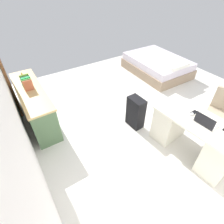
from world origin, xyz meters
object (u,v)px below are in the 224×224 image
at_px(desk, 193,136).
at_px(laptop, 205,122).
at_px(figurine_small, 22,74).
at_px(suitcase_black, 136,113).
at_px(credenza, 35,105).
at_px(bed, 157,65).
at_px(office_chair, 219,116).
at_px(cell_phone_by_mouse, 194,112).
at_px(computer_mouse, 192,114).

xyz_separation_m(desk, laptop, (-0.10, 0.02, 0.41)).
bearing_deg(figurine_small, suitcase_black, -138.18).
xyz_separation_m(credenza, figurine_small, (0.59, 0.00, 0.45)).
height_order(credenza, suitcase_black, credenza).
bearing_deg(bed, desk, 147.03).
relative_size(office_chair, cell_phone_by_mouse, 6.91).
height_order(office_chair, suitcase_black, office_chair).
xyz_separation_m(bed, suitcase_black, (-1.51, 2.08, 0.10)).
bearing_deg(office_chair, bed, -18.74).
bearing_deg(figurine_small, office_chair, -134.91).
xyz_separation_m(bed, cell_phone_by_mouse, (-2.41, 1.60, 0.51)).
bearing_deg(bed, office_chair, 161.26).
bearing_deg(figurine_small, computer_mouse, -143.29).
relative_size(desk, cell_phone_by_mouse, 10.91).
height_order(suitcase_black, figurine_small, figurine_small).
relative_size(suitcase_black, computer_mouse, 6.78).
distance_m(laptop, cell_phone_by_mouse, 0.30).
bearing_deg(desk, laptop, 165.95).
relative_size(computer_mouse, cell_phone_by_mouse, 0.74).
height_order(desk, suitcase_black, desk).
xyz_separation_m(laptop, computer_mouse, (0.26, -0.02, -0.03)).
xyz_separation_m(office_chair, bed, (2.53, -0.86, -0.18)).
distance_m(bed, computer_mouse, 3.00).
bearing_deg(computer_mouse, credenza, 39.24).
bearing_deg(suitcase_black, cell_phone_by_mouse, -154.05).
bearing_deg(laptop, computer_mouse, -4.89).
xyz_separation_m(desk, suitcase_black, (1.08, 0.40, -0.05)).
xyz_separation_m(credenza, suitcase_black, (-1.28, -1.66, -0.06)).
bearing_deg(desk, bed, -32.97).
bearing_deg(bed, suitcase_black, 126.01).
height_order(office_chair, credenza, office_chair).
bearing_deg(suitcase_black, office_chair, -132.21).
height_order(credenza, computer_mouse, credenza).
bearing_deg(cell_phone_by_mouse, bed, -32.62).
relative_size(credenza, suitcase_black, 2.66).
height_order(computer_mouse, cell_phone_by_mouse, computer_mouse).
bearing_deg(cell_phone_by_mouse, desk, 156.29).
bearing_deg(credenza, computer_mouse, -136.63).
relative_size(credenza, cell_phone_by_mouse, 13.24).
bearing_deg(cell_phone_by_mouse, laptop, 159.86).
height_order(office_chair, computer_mouse, office_chair).
bearing_deg(office_chair, figurine_small, 45.09).
distance_m(credenza, figurine_small, 0.74).
distance_m(credenza, computer_mouse, 3.03).
height_order(desk, bed, desk).
bearing_deg(computer_mouse, cell_phone_by_mouse, -85.13).
distance_m(desk, office_chair, 0.82).
distance_m(credenza, suitcase_black, 2.10).
bearing_deg(bed, figurine_small, 84.69).
bearing_deg(office_chair, cell_phone_by_mouse, 80.65).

